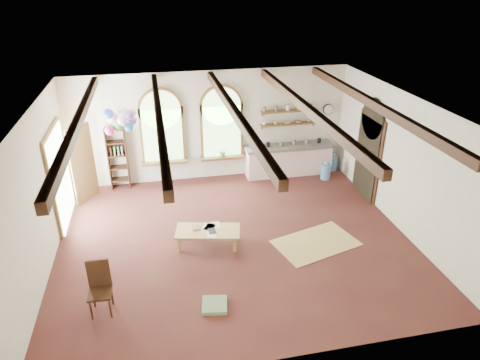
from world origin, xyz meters
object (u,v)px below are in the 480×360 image
object	(u,v)px
kitchen_counter	(289,159)
side_chair	(101,298)
balloon_cluster	(121,119)
coffee_table	(208,232)

from	to	relation	value
kitchen_counter	side_chair	world-z (taller)	side_chair
side_chair	balloon_cluster	xyz separation A→B (m)	(0.43, 4.08, 2.05)
kitchen_counter	coffee_table	world-z (taller)	kitchen_counter
coffee_table	balloon_cluster	world-z (taller)	balloon_cluster
kitchen_counter	side_chair	bearing A→B (deg)	-135.87
coffee_table	kitchen_counter	bearing A→B (deg)	48.32
coffee_table	side_chair	bearing A→B (deg)	-142.60
kitchen_counter	balloon_cluster	world-z (taller)	balloon_cluster
coffee_table	side_chair	size ratio (longest dim) A/B	1.50
coffee_table	side_chair	distance (m)	2.76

